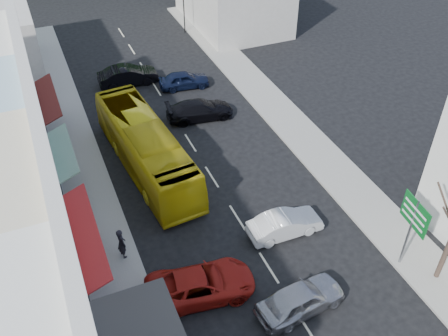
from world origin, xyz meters
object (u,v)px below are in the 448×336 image
car_red (201,285)px  car_white (285,224)px  traffic_signal (184,10)px  bus (146,149)px  pedestrian_left (122,244)px  car_silver (301,300)px  direction_sign (409,234)px

car_red → car_white: bearing=-62.6°
traffic_signal → bus: bearing=87.3°
pedestrian_left → traffic_signal: 28.93m
car_white → traffic_signal: (3.90, 27.77, 1.50)m
car_silver → bus: bearing=8.9°
direction_sign → bus: bearing=133.8°
car_white → car_silver: bearing=160.9°
car_red → direction_sign: direction_sign is taller
car_red → traffic_signal: size_ratio=1.04×
bus → direction_sign: bearing=-57.8°
car_silver → direction_sign: 6.40m
car_red → direction_sign: 10.58m
car_silver → direction_sign: size_ratio=0.98×
bus → car_red: 10.64m
bus → traffic_signal: (9.27, 19.23, 0.65)m
car_red → traffic_signal: traffic_signal is taller
bus → car_white: (5.37, -8.53, -0.85)m
car_silver → car_white: (1.70, 4.70, 0.00)m
direction_sign → pedestrian_left: bearing=161.7°
bus → traffic_signal: traffic_signal is taller
car_white → traffic_signal: traffic_signal is taller
bus → car_red: bus is taller
bus → traffic_signal: 21.36m
car_silver → pedestrian_left: 9.49m
car_white → pedestrian_left: size_ratio=2.59×
pedestrian_left → car_silver: bearing=-146.8°
car_red → pedestrian_left: 4.81m
car_white → car_red: size_ratio=0.96×
pedestrian_left → traffic_signal: traffic_signal is taller
traffic_signal → direction_sign: bearing=114.1°
car_silver → direction_sign: direction_sign is taller
traffic_signal → car_white: bearing=105.0°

